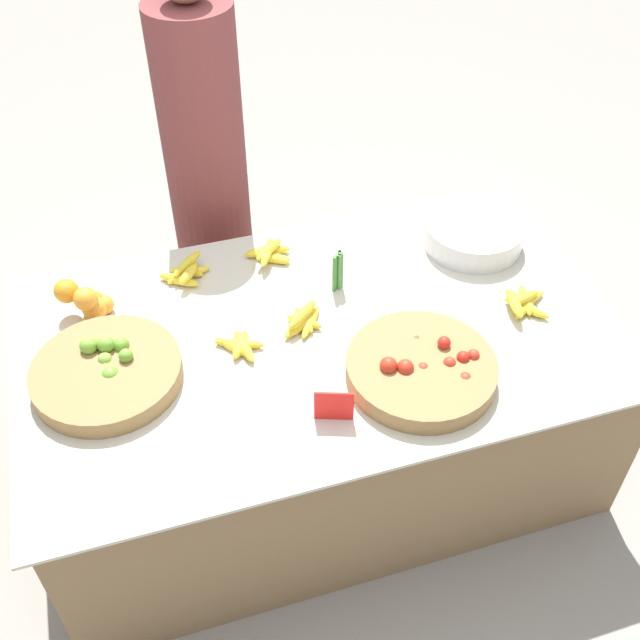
{
  "coord_description": "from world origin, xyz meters",
  "views": [
    {
      "loc": [
        -0.5,
        -1.61,
        2.29
      ],
      "look_at": [
        0.0,
        0.0,
        0.69
      ],
      "focal_mm": 42.0,
      "sensor_mm": 36.0,
      "label": 1
    }
  ],
  "objects_px": {
    "tomato_basket": "(421,369)",
    "vendor_person": "(208,181)",
    "lime_bowl": "(107,372)",
    "price_sign": "(334,406)",
    "metal_bowl": "(473,234)"
  },
  "relations": [
    {
      "from": "metal_bowl",
      "to": "vendor_person",
      "type": "xyz_separation_m",
      "value": [
        -0.84,
        0.56,
        0.03
      ]
    },
    {
      "from": "price_sign",
      "to": "vendor_person",
      "type": "relative_size",
      "value": 0.07
    },
    {
      "from": "lime_bowl",
      "to": "price_sign",
      "type": "height_order",
      "value": "price_sign"
    },
    {
      "from": "metal_bowl",
      "to": "price_sign",
      "type": "distance_m",
      "value": 0.95
    },
    {
      "from": "lime_bowl",
      "to": "price_sign",
      "type": "relative_size",
      "value": 4.04
    },
    {
      "from": "tomato_basket",
      "to": "metal_bowl",
      "type": "relative_size",
      "value": 1.27
    },
    {
      "from": "lime_bowl",
      "to": "price_sign",
      "type": "bearing_deg",
      "value": -29.91
    },
    {
      "from": "metal_bowl",
      "to": "price_sign",
      "type": "height_order",
      "value": "price_sign"
    },
    {
      "from": "vendor_person",
      "to": "price_sign",
      "type": "bearing_deg",
      "value": -84.12
    },
    {
      "from": "tomato_basket",
      "to": "price_sign",
      "type": "distance_m",
      "value": 0.3
    },
    {
      "from": "tomato_basket",
      "to": "metal_bowl",
      "type": "bearing_deg",
      "value": 51.73
    },
    {
      "from": "tomato_basket",
      "to": "vendor_person",
      "type": "xyz_separation_m",
      "value": [
        -0.41,
        1.1,
        0.05
      ]
    },
    {
      "from": "lime_bowl",
      "to": "tomato_basket",
      "type": "relative_size",
      "value": 0.99
    },
    {
      "from": "vendor_person",
      "to": "tomato_basket",
      "type": "bearing_deg",
      "value": -69.36
    },
    {
      "from": "tomato_basket",
      "to": "vendor_person",
      "type": "height_order",
      "value": "vendor_person"
    }
  ]
}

